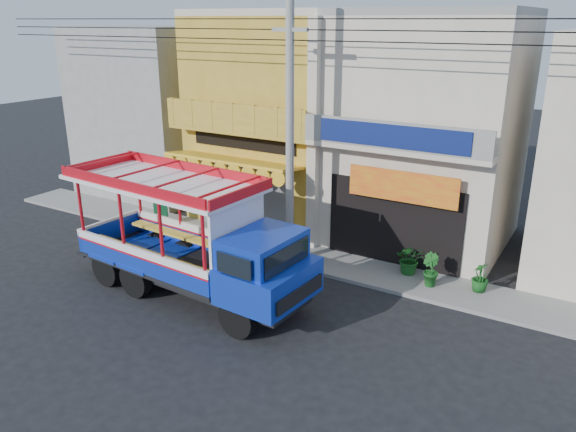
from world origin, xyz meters
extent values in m
plane|color=black|center=(0.00, 0.00, 0.00)|extent=(90.00, 90.00, 0.00)
cube|color=slate|center=(0.00, 4.00, 0.06)|extent=(30.00, 2.00, 0.12)
cube|color=#AF8627|center=(-4.00, 8.00, 4.00)|extent=(6.00, 6.00, 8.00)
cube|color=#595B5E|center=(-4.00, 4.98, 1.40)|extent=(4.20, 0.10, 2.60)
cube|color=yellow|center=(-4.00, 4.25, 3.05)|extent=(5.20, 1.50, 0.31)
cube|color=#AF8627|center=(-4.00, 4.65, 4.05)|extent=(6.00, 0.70, 0.18)
cube|color=#AF8627|center=(-4.00, 4.35, 4.60)|extent=(6.00, 0.12, 0.95)
cube|color=black|center=(-4.00, 4.97, 3.55)|extent=(4.50, 0.04, 0.45)
cube|color=#C1B49E|center=(-4.00, 8.00, 8.12)|extent=(6.00, 6.00, 0.24)
cube|color=#C1B49E|center=(2.00, 8.00, 4.00)|extent=(6.00, 6.00, 8.00)
cube|color=black|center=(2.00, 4.98, 1.50)|extent=(4.60, 0.12, 2.80)
cube|color=gold|center=(2.30, 4.70, 2.90)|extent=(3.60, 0.05, 1.00)
cube|color=#C1B49E|center=(2.00, 4.65, 4.05)|extent=(6.00, 0.70, 0.18)
cube|color=gray|center=(2.00, 4.35, 4.55)|extent=(6.00, 0.12, 0.85)
cube|color=navy|center=(2.00, 4.28, 4.55)|extent=(4.80, 0.06, 0.70)
cube|color=gray|center=(2.00, 8.00, 8.12)|extent=(6.00, 6.00, 0.24)
cube|color=#C1B49E|center=(-1.00, 4.85, 4.00)|extent=(0.35, 0.30, 8.00)
cube|color=gray|center=(-11.00, 8.00, 3.80)|extent=(6.00, 6.00, 7.60)
cylinder|color=gray|center=(-1.00, 3.30, 4.50)|extent=(0.26, 0.26, 9.00)
cube|color=gray|center=(-1.00, 3.30, 7.60)|extent=(1.20, 0.12, 0.12)
cylinder|color=black|center=(0.00, 3.30, 7.30)|extent=(28.00, 0.04, 0.04)
cylinder|color=black|center=(0.00, 3.30, 7.60)|extent=(28.00, 0.04, 0.04)
cylinder|color=black|center=(0.00, 3.30, 7.90)|extent=(28.00, 0.04, 0.04)
cylinder|color=black|center=(0.20, -1.35, 0.55)|extent=(1.12, 0.38, 1.10)
cylinder|color=black|center=(0.34, 0.74, 0.55)|extent=(1.12, 0.38, 1.10)
cylinder|color=black|center=(-3.76, -1.07, 0.55)|extent=(1.12, 0.38, 1.10)
cylinder|color=black|center=(-3.61, 1.02, 0.55)|extent=(1.12, 0.38, 1.10)
cylinder|color=black|center=(-5.08, -0.98, 0.55)|extent=(1.12, 0.38, 1.10)
cylinder|color=black|center=(-4.93, 1.11, 0.55)|extent=(1.12, 0.38, 1.10)
cube|color=black|center=(-2.37, -0.12, 0.66)|extent=(7.51, 2.33, 0.31)
cube|color=#1134BF|center=(0.49, -0.32, 1.27)|extent=(2.15, 2.56, 0.99)
cube|color=#1134BF|center=(0.33, -0.31, 2.15)|extent=(1.69, 2.33, 0.83)
cube|color=black|center=(1.10, -0.36, 2.09)|extent=(0.20, 1.94, 0.61)
cube|color=black|center=(-3.27, -0.06, 0.88)|extent=(5.61, 2.80, 0.13)
cube|color=#1134BF|center=(-3.35, -1.22, 1.27)|extent=(5.45, 0.47, 0.66)
cube|color=white|center=(-3.35, -1.22, 1.56)|extent=(5.45, 0.48, 0.24)
cube|color=#1134BF|center=(-3.19, 1.11, 1.27)|extent=(5.45, 0.47, 0.66)
cube|color=white|center=(-3.19, 1.11, 1.56)|extent=(5.45, 0.48, 0.24)
cylinder|color=red|center=(-5.91, -1.02, 2.48)|extent=(0.11, 0.11, 1.76)
cylinder|color=red|center=(-5.75, 1.26, 2.48)|extent=(0.11, 0.11, 1.76)
cube|color=white|center=(-0.53, -0.25, 2.12)|extent=(0.24, 2.23, 2.48)
cube|color=white|center=(-3.38, -0.05, 3.36)|extent=(6.29, 3.12, 0.11)
cube|color=red|center=(-3.38, -0.05, 3.56)|extent=(6.06, 3.00, 0.29)
cube|color=black|center=(-7.23, 3.74, 0.16)|extent=(0.55, 0.41, 0.09)
cube|color=#0A3D1F|center=(-7.23, 3.74, 0.61)|extent=(0.57, 0.26, 0.80)
imported|color=#164D19|center=(2.82, 4.44, 0.63)|extent=(1.15, 1.08, 1.02)
imported|color=#164D19|center=(3.63, 3.95, 0.63)|extent=(0.72, 0.71, 1.02)
imported|color=#164D19|center=(5.05, 4.33, 0.58)|extent=(0.55, 0.55, 0.92)
camera|label=1|loc=(7.96, -11.73, 7.89)|focal=35.00mm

